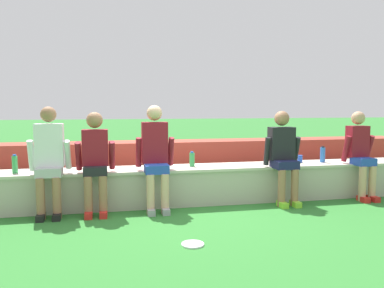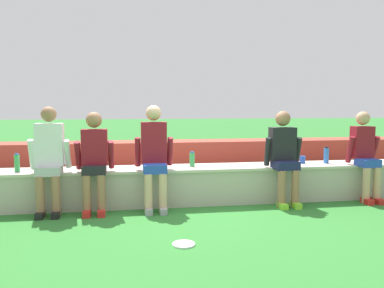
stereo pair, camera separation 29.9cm
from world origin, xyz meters
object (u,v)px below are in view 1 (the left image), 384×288
person_far_left (49,157)px  water_bottle_center_gap (192,159)px  water_bottle_near_right (323,155)px  plastic_cup_left_end (300,159)px  water_bottle_mid_left (15,164)px  person_far_right (361,152)px  frisbee (193,244)px  person_right_of_center (283,153)px  person_left_of_center (95,159)px  person_center (156,154)px

person_far_left → water_bottle_center_gap: size_ratio=6.40×
water_bottle_near_right → plastic_cup_left_end: size_ratio=2.23×
person_far_left → water_bottle_mid_left: (-0.49, 0.26, -0.12)m
water_bottle_center_gap → plastic_cup_left_end: size_ratio=1.91×
plastic_cup_left_end → water_bottle_center_gap: bearing=-179.0°
person_far_right → water_bottle_center_gap: person_far_right is taller
plastic_cup_left_end → frisbee: bearing=-139.6°
person_right_of_center → person_far_right: size_ratio=1.01×
person_left_of_center → water_bottle_near_right: size_ratio=5.22×
plastic_cup_left_end → person_far_right: bearing=-21.8°
person_left_of_center → plastic_cup_left_end: 3.24m
person_far_left → water_bottle_mid_left: person_far_left is taller
water_bottle_mid_left → water_bottle_near_right: bearing=0.8°
water_bottle_center_gap → person_far_right: bearing=-6.7°
person_right_of_center → plastic_cup_left_end: (0.48, 0.39, -0.15)m
plastic_cup_left_end → frisbee: plastic_cup_left_end is taller
water_bottle_near_right → plastic_cup_left_end: (-0.38, 0.05, -0.07)m
person_center → water_bottle_mid_left: bearing=173.1°
person_center → water_bottle_mid_left: size_ratio=5.71×
person_center → water_bottle_near_right: person_center is taller
water_bottle_mid_left → frisbee: water_bottle_mid_left is taller
person_left_of_center → person_right_of_center: size_ratio=0.99×
person_far_right → person_far_left: bearing=-179.6°
water_bottle_mid_left → plastic_cup_left_end: bearing=1.5°
person_far_left → water_bottle_near_right: bearing=4.5°
person_right_of_center → frisbee: person_right_of_center is taller
person_far_left → person_far_right: size_ratio=1.06×
water_bottle_near_right → person_left_of_center: bearing=-174.8°
person_right_of_center → water_bottle_near_right: (0.86, 0.35, -0.08)m
person_center → water_bottle_near_right: size_ratio=5.56×
person_right_of_center → person_left_of_center: bearing=179.6°
person_far_right → water_bottle_mid_left: 5.16m
person_center → person_far_right: person_center is taller
water_bottle_mid_left → water_bottle_near_right: size_ratio=0.97×
person_far_left → frisbee: bearing=-42.4°
person_left_of_center → water_bottle_mid_left: size_ratio=5.35×
plastic_cup_left_end → water_bottle_near_right: bearing=-7.3°
person_far_left → person_right_of_center: (3.33, -0.02, -0.03)m
person_far_left → person_center: (1.41, 0.03, 0.01)m
person_left_of_center → water_bottle_center_gap: size_ratio=6.07×
person_left_of_center → plastic_cup_left_end: person_left_of_center is taller
person_left_of_center → frisbee: bearing=-55.2°
water_bottle_center_gap → water_bottle_mid_left: size_ratio=0.88×
water_bottle_center_gap → plastic_cup_left_end: (1.80, 0.03, -0.05)m
person_center → water_bottle_center_gap: size_ratio=6.48×
person_center → water_bottle_center_gap: (0.59, 0.31, -0.14)m
person_far_right → water_bottle_mid_left: (-5.15, 0.23, -0.07)m
person_far_right → plastic_cup_left_end: size_ratio=11.59×
person_center → water_bottle_near_right: 2.79m
water_bottle_near_right → person_far_left: bearing=-175.5°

